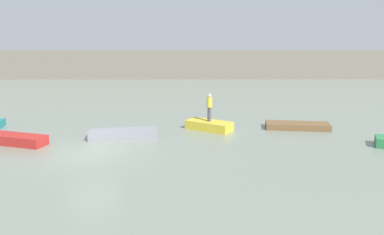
# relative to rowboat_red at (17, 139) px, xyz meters

# --- Properties ---
(ground_plane) EXTENTS (120.00, 120.00, 0.00)m
(ground_plane) POSITION_rel_rowboat_red_xyz_m (4.29, -1.56, -0.25)
(ground_plane) COLOR gray
(embankment_wall) EXTENTS (80.00, 1.20, 3.40)m
(embankment_wall) POSITION_rel_rowboat_red_xyz_m (4.29, 26.73, 1.44)
(embankment_wall) COLOR gray
(embankment_wall) RESTS_ON ground_plane
(rowboat_red) EXTENTS (3.41, 1.95, 0.51)m
(rowboat_red) POSITION_rel_rowboat_red_xyz_m (0.00, 0.00, 0.00)
(rowboat_red) COLOR red
(rowboat_red) RESTS_ON ground_plane
(rowboat_grey) EXTENTS (3.82, 1.59, 0.48)m
(rowboat_grey) POSITION_rel_rowboat_red_xyz_m (5.38, 1.11, -0.01)
(rowboat_grey) COLOR gray
(rowboat_grey) RESTS_ON ground_plane
(rowboat_yellow) EXTENTS (2.93, 2.44, 0.52)m
(rowboat_yellow) POSITION_rel_rowboat_red_xyz_m (10.22, 2.88, 0.01)
(rowboat_yellow) COLOR gold
(rowboat_yellow) RESTS_ON ground_plane
(rowboat_brown) EXTENTS (3.88, 1.71, 0.36)m
(rowboat_brown) POSITION_rel_rowboat_red_xyz_m (15.55, 3.07, -0.07)
(rowboat_brown) COLOR brown
(rowboat_brown) RESTS_ON ground_plane
(person_yellow_shirt) EXTENTS (0.32, 0.32, 1.65)m
(person_yellow_shirt) POSITION_rel_rowboat_red_xyz_m (10.22, 2.88, 1.18)
(person_yellow_shirt) COLOR #4C4C56
(person_yellow_shirt) RESTS_ON rowboat_yellow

